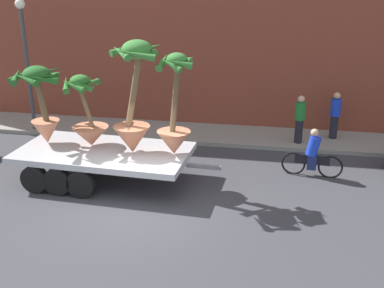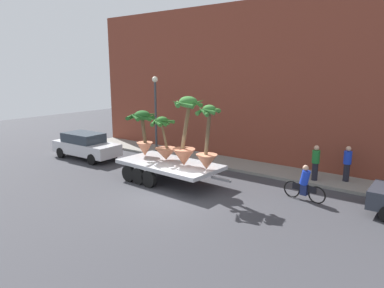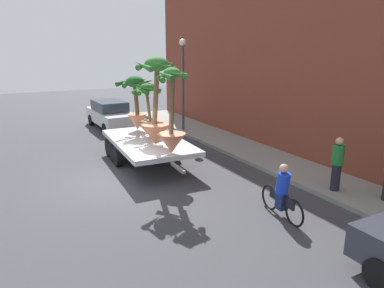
% 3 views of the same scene
% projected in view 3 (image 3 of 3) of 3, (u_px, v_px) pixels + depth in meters
% --- Properties ---
extents(ground_plane, '(60.00, 60.00, 0.00)m').
position_uv_depth(ground_plane, '(121.00, 181.00, 12.21)').
color(ground_plane, '#38383D').
extents(sidewalk, '(24.00, 2.20, 0.15)m').
position_uv_depth(sidewalk, '(260.00, 155.00, 14.99)').
color(sidewalk, gray).
rests_on(sidewalk, ground).
extents(building_facade, '(24.00, 1.20, 9.13)m').
position_uv_depth(building_facade, '(297.00, 46.00, 14.60)').
color(building_facade, brown).
rests_on(building_facade, ground).
extents(flatbed_trailer, '(6.09, 2.81, 0.98)m').
position_uv_depth(flatbed_trailer, '(146.00, 144.00, 14.14)').
color(flatbed_trailer, '#B7BABF').
rests_on(flatbed_trailer, ground).
extents(potted_palm_rear, '(1.36, 1.11, 2.15)m').
position_uv_depth(potted_palm_rear, '(149.00, 117.00, 14.27)').
color(potted_palm_rear, '#C17251').
rests_on(potted_palm_rear, flatbed_trailer).
extents(potted_palm_middle, '(1.09, 1.09, 2.90)m').
position_uv_depth(potted_palm_middle, '(172.00, 122.00, 11.81)').
color(potted_palm_middle, '#C17251').
rests_on(potted_palm_middle, flatbed_trailer).
extents(potted_palm_front, '(1.69, 1.63, 2.36)m').
position_uv_depth(potted_palm_front, '(136.00, 100.00, 15.34)').
color(potted_palm_front, '#C17251').
rests_on(potted_palm_front, flatbed_trailer).
extents(potted_palm_extra, '(1.46, 1.56, 3.23)m').
position_uv_depth(potted_palm_extra, '(156.00, 108.00, 12.66)').
color(potted_palm_extra, '#B26647').
rests_on(potted_palm_extra, flatbed_trailer).
extents(cyclist, '(1.84, 0.38, 1.54)m').
position_uv_depth(cyclist, '(282.00, 194.00, 9.47)').
color(cyclist, black).
rests_on(cyclist, ground).
extents(trailing_car, '(4.56, 1.92, 1.58)m').
position_uv_depth(trailing_car, '(111.00, 114.00, 20.25)').
color(trailing_car, silver).
rests_on(trailing_car, ground).
extents(pedestrian_far_left, '(0.36, 0.36, 1.71)m').
position_uv_depth(pedestrian_far_left, '(337.00, 163.00, 10.82)').
color(pedestrian_far_left, black).
rests_on(pedestrian_far_left, sidewalk).
extents(street_lamp, '(0.36, 0.36, 4.83)m').
position_uv_depth(street_lamp, '(183.00, 73.00, 18.59)').
color(street_lamp, '#383D42').
rests_on(street_lamp, sidewalk).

